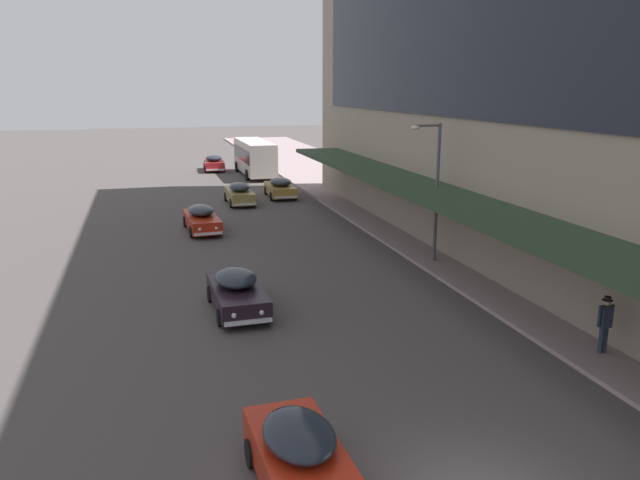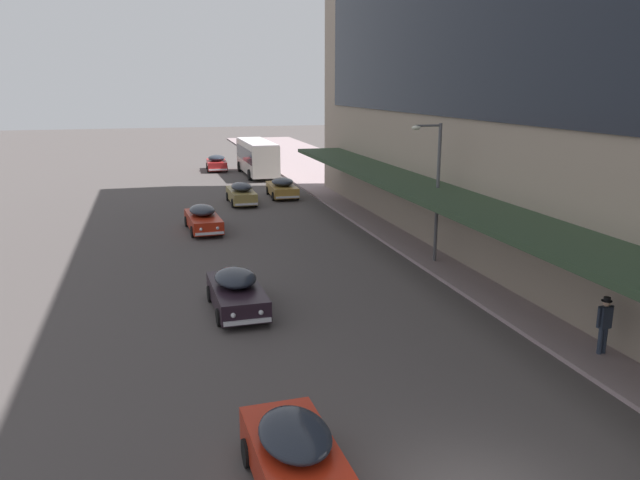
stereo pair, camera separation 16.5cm
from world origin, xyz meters
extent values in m
cube|color=beige|center=(3.80, 48.50, 1.74)|extent=(2.54, 9.36, 2.79)
cube|color=black|center=(3.80, 48.50, 2.08)|extent=(2.58, 8.62, 1.23)
cube|color=silver|center=(3.80, 48.50, 3.19)|extent=(2.45, 9.36, 0.12)
cube|color=black|center=(3.75, 53.21, 2.89)|extent=(1.23, 0.07, 0.36)
cylinder|color=black|center=(2.54, 51.66, 0.50)|extent=(0.26, 1.00, 1.00)
cylinder|color=black|center=(4.99, 51.69, 0.50)|extent=(0.26, 1.00, 1.00)
cylinder|color=black|center=(2.59, 45.59, 0.50)|extent=(0.26, 1.00, 1.00)
cylinder|color=black|center=(5.05, 45.62, 0.50)|extent=(0.26, 1.00, 1.00)
cube|color=#A27631|center=(3.66, 36.54, 0.58)|extent=(1.99, 4.45, 0.72)
ellipsoid|color=#1E232D|center=(3.66, 36.32, 1.20)|extent=(1.70, 2.47, 0.58)
cube|color=silver|center=(3.74, 38.78, 0.37)|extent=(1.75, 0.18, 0.14)
cube|color=silver|center=(3.59, 34.29, 0.37)|extent=(1.75, 0.18, 0.14)
sphere|color=silver|center=(3.23, 38.77, 0.63)|extent=(0.18, 0.18, 0.18)
sphere|color=silver|center=(4.24, 38.74, 0.63)|extent=(0.18, 0.18, 0.18)
cylinder|color=black|center=(2.79, 37.93, 0.32)|extent=(0.16, 0.64, 0.64)
cylinder|color=black|center=(4.63, 37.87, 0.32)|extent=(0.16, 0.64, 0.64)
cylinder|color=black|center=(2.70, 35.20, 0.32)|extent=(0.16, 0.64, 0.64)
cylinder|color=black|center=(4.54, 35.14, 0.32)|extent=(0.16, 0.64, 0.64)
cube|color=#A41E1F|center=(0.47, 53.10, 0.61)|extent=(2.07, 4.41, 0.78)
ellipsoid|color=#1E232D|center=(0.46, 52.89, 1.28)|extent=(1.75, 2.46, 0.60)
cube|color=silver|center=(0.59, 55.31, 0.37)|extent=(1.75, 0.22, 0.14)
cube|color=silver|center=(0.35, 50.90, 0.37)|extent=(1.75, 0.22, 0.14)
sphere|color=silver|center=(0.08, 55.31, 0.66)|extent=(0.18, 0.18, 0.18)
sphere|color=silver|center=(1.09, 55.25, 0.66)|extent=(0.18, 0.18, 0.18)
cylinder|color=black|center=(-0.38, 54.49, 0.32)|extent=(0.18, 0.65, 0.64)
cylinder|color=black|center=(1.46, 54.39, 0.32)|extent=(0.18, 0.65, 0.64)
cylinder|color=black|center=(-0.52, 51.82, 0.32)|extent=(0.18, 0.65, 0.64)
cylinder|color=black|center=(1.31, 51.71, 0.32)|extent=(0.18, 0.65, 0.64)
cube|color=#B62310|center=(-3.38, 1.52, 0.63)|extent=(1.84, 4.19, 0.82)
ellipsoid|color=#1E232D|center=(-3.39, 1.72, 1.27)|extent=(1.57, 2.33, 0.50)
cube|color=silver|center=(-3.46, 3.63, 0.37)|extent=(1.61, 0.18, 0.14)
cylinder|color=black|center=(-2.58, 2.83, 0.32)|extent=(0.16, 0.64, 0.64)
cylinder|color=black|center=(-4.27, 2.77, 0.32)|extent=(0.16, 0.64, 0.64)
cube|color=olive|center=(0.25, 34.61, 0.61)|extent=(1.68, 4.47, 0.78)
ellipsoid|color=#1E232D|center=(0.25, 34.39, 1.27)|extent=(1.47, 2.46, 0.59)
cube|color=silver|center=(0.23, 36.89, 0.37)|extent=(1.56, 0.13, 0.14)
cube|color=silver|center=(0.27, 32.33, 0.37)|extent=(1.56, 0.13, 0.14)
sphere|color=silver|center=(-0.22, 36.85, 0.66)|extent=(0.18, 0.18, 0.18)
sphere|color=silver|center=(0.69, 36.86, 0.66)|extent=(0.18, 0.18, 0.18)
cylinder|color=black|center=(-0.58, 35.98, 0.32)|extent=(0.15, 0.64, 0.64)
cylinder|color=black|center=(1.06, 36.00, 0.32)|extent=(0.15, 0.64, 0.64)
cylinder|color=black|center=(-0.56, 33.22, 0.32)|extent=(0.15, 0.64, 0.64)
cylinder|color=black|center=(1.09, 33.24, 0.32)|extent=(0.15, 0.64, 0.64)
cube|color=#AE2411|center=(-3.15, 26.59, 0.58)|extent=(1.93, 4.69, 0.73)
ellipsoid|color=#1E232D|center=(-3.16, 26.82, 1.21)|extent=(1.61, 2.61, 0.57)
cube|color=silver|center=(-3.02, 24.24, 0.37)|extent=(1.59, 0.21, 0.14)
cube|color=silver|center=(-3.28, 28.94, 0.37)|extent=(1.59, 0.21, 0.14)
sphere|color=silver|center=(-2.56, 24.30, 0.63)|extent=(0.18, 0.18, 0.18)
sphere|color=silver|center=(-3.48, 24.25, 0.63)|extent=(0.18, 0.18, 0.18)
cylinder|color=black|center=(-2.23, 25.21, 0.32)|extent=(0.18, 0.65, 0.64)
cylinder|color=black|center=(-3.90, 25.12, 0.32)|extent=(0.18, 0.65, 0.64)
cylinder|color=black|center=(-2.40, 28.06, 0.32)|extent=(0.18, 0.65, 0.64)
cylinder|color=black|center=(-4.06, 27.97, 0.32)|extent=(0.18, 0.65, 0.64)
cube|color=black|center=(-3.09, 12.76, 0.60)|extent=(1.88, 4.37, 0.76)
ellipsoid|color=#1E232D|center=(-3.10, 12.98, 1.25)|extent=(1.62, 2.42, 0.59)
cube|color=silver|center=(-3.04, 10.55, 0.37)|extent=(1.68, 0.16, 0.14)
cube|color=silver|center=(-3.15, 14.98, 0.37)|extent=(1.68, 0.16, 0.14)
sphere|color=silver|center=(-2.55, 10.59, 0.65)|extent=(0.18, 0.18, 0.18)
sphere|color=silver|center=(-3.52, 10.57, 0.65)|extent=(0.18, 0.18, 0.18)
cylinder|color=black|center=(-2.17, 11.44, 0.32)|extent=(0.16, 0.64, 0.64)
cylinder|color=black|center=(-3.94, 11.40, 0.32)|extent=(0.16, 0.64, 0.64)
cylinder|color=black|center=(-2.24, 14.13, 0.32)|extent=(0.16, 0.64, 0.64)
cylinder|color=black|center=(-4.01, 14.08, 0.32)|extent=(0.16, 0.64, 0.64)
cylinder|color=#283142|center=(7.44, 5.55, 0.57)|extent=(0.16, 0.16, 0.85)
cylinder|color=#283142|center=(7.28, 5.53, 0.57)|extent=(0.16, 0.16, 0.85)
cube|color=#283142|center=(7.36, 5.54, 1.35)|extent=(0.43, 0.29, 0.70)
cylinder|color=#283142|center=(7.62, 5.57, 1.39)|extent=(0.10, 0.10, 0.63)
cylinder|color=#283142|center=(7.10, 5.51, 1.39)|extent=(0.10, 0.10, 0.63)
sphere|color=tan|center=(7.36, 5.54, 1.81)|extent=(0.22, 0.22, 0.22)
cylinder|color=black|center=(7.36, 5.54, 1.89)|extent=(0.33, 0.33, 0.02)
cylinder|color=black|center=(7.36, 5.54, 1.95)|extent=(0.21, 0.21, 0.12)
cylinder|color=#4C4C51|center=(6.94, 16.67, 3.40)|extent=(0.16, 0.16, 6.50)
cylinder|color=#4C4C51|center=(6.34, 16.67, 6.55)|extent=(1.20, 0.10, 0.10)
ellipsoid|color=silver|center=(5.74, 16.67, 6.47)|extent=(0.44, 0.28, 0.20)
camera|label=1|loc=(-6.10, -9.59, 8.35)|focal=35.00mm
camera|label=2|loc=(-5.95, -9.64, 8.35)|focal=35.00mm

